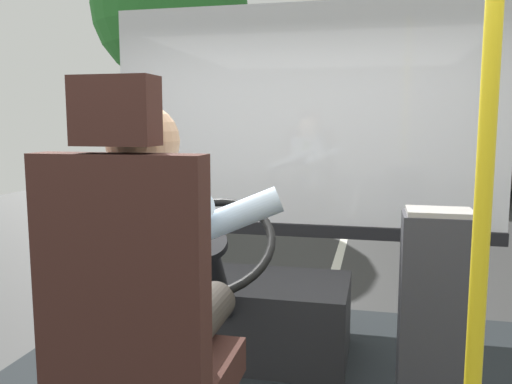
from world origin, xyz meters
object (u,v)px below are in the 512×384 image
Objects in this scene: steering_console at (241,313)px; handrail_pole at (485,165)px; driver_seat at (140,342)px; bus_driver at (153,267)px; fare_box at (435,317)px; parked_car_charcoal at (501,158)px.

steering_console is 0.50× the size of handrail_pole.
steering_console is (-0.00, 1.18, -0.34)m from driver_seat.
handrail_pole is (0.93, -0.06, 0.34)m from bus_driver.
steering_console is 1.71m from handrail_pole.
bus_driver is (-0.00, 0.11, 0.20)m from driver_seat.
driver_seat reaches higher than fare_box.
driver_seat is 1.67× the size of bus_driver.
steering_console is 1.02m from fare_box.
bus_driver is 0.21× the size of parked_car_charcoal.
steering_console is 1.26× the size of fare_box.
bus_driver is at bearing 90.00° from driver_seat.
handrail_pole is (0.93, -1.13, 0.88)m from steering_console.
steering_console is at bearing -106.17° from parked_car_charcoal.
fare_box is at bearing 36.21° from bus_driver.
bus_driver reaches higher than fare_box.
driver_seat is 18.13m from parked_car_charcoal.
parked_car_charcoal is at bearing 74.87° from driver_seat.
parked_car_charcoal is (3.80, 17.45, -1.08)m from handrail_pole.
bus_driver is at bearing -105.22° from parked_car_charcoal.
handrail_pole is 0.99m from fare_box.
handrail_pole is at bearing -50.63° from steering_console.
driver_seat is at bearing -139.70° from fare_box.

